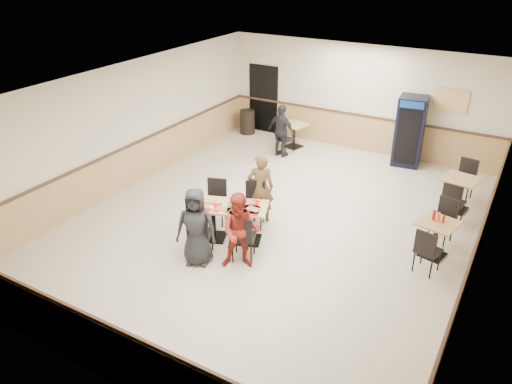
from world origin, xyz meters
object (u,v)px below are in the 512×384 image
Objects in this scene: back_table at (294,132)px; diner_woman_left at (196,227)px; pepsi_cooler at (410,131)px; main_table at (231,217)px; trash_bin at (247,122)px; diner_woman_right at (241,231)px; side_table_far at (459,189)px; diner_man_opposite at (261,188)px; lone_diner at (282,131)px; side_table_near at (436,233)px.

diner_woman_left is at bearing -80.47° from back_table.
diner_woman_left is 0.81× the size of pepsi_cooler.
trash_bin is at bearing 96.89° from main_table.
pepsi_cooler is 2.53× the size of trash_bin.
diner_woman_left is 0.83m from diner_woman_right.
side_table_far is at bearing -16.68° from trash_bin.
diner_man_opposite is at bearing -73.22° from back_table.
lone_diner is 1.85× the size of back_table.
lone_diner reaches higher than main_table.
main_table is 1.08× the size of diner_woman_right.
side_table_far is 1.11× the size of trash_bin.
pepsi_cooler is (-1.64, 4.20, 0.45)m from side_table_near.
diner_man_opposite is 5.04m from pepsi_cooler.
pepsi_cooler is (2.15, 6.63, 0.18)m from diner_woman_left.
back_table is (-0.00, 0.81, -0.27)m from lone_diner.
diner_woman_left is 7.19m from trash_bin.
side_table_near is at bearing -74.86° from pepsi_cooler.
diner_woman_left is (-0.12, -0.99, 0.25)m from main_table.
side_table_near is at bearing 10.39° from diner_woman_left.
side_table_far is 1.03× the size of back_table.
diner_woman_left is 0.99× the size of diner_man_opposite.
lone_diner reaches higher than side_table_far.
diner_man_opposite is at bearing -56.25° from trash_bin.
main_table is 1.03m from diner_man_opposite.
diner_woman_left is 6.97m from pepsi_cooler.
diner_woman_left is 1.90× the size of back_table.
main_table is at bearing 51.85° from diner_man_opposite.
diner_woman_left reaches higher than main_table.
side_table_near is at bearing 159.68° from lone_diner.
pepsi_cooler reaches higher than trash_bin.
main_table is 2.18× the size of trash_bin.
diner_man_opposite reaches higher than diner_woman_right.
diner_man_opposite is 3.59m from side_table_near.
diner_woman_right is at bearing -60.11° from trash_bin.
side_table_near is (3.79, 2.43, -0.27)m from diner_woman_left.
trash_bin is (-2.85, 6.59, -0.39)m from diner_woman_left.
diner_woman_right is at bearing -108.49° from pepsi_cooler.
side_table_near is at bearing -38.19° from back_table.
diner_woman_left is 1.85× the size of side_table_far.
side_table_near is (3.02, 2.14, -0.25)m from diner_woman_right.
main_table is 1.95× the size of side_table_far.
trash_bin is at bearing 174.25° from pepsi_cooler.
main_table is 1.02m from diner_woman_left.
pepsi_cooler is at bearing 0.49° from trash_bin.
diner_woman_right is 1.81× the size of side_table_far.
main_table reaches higher than side_table_far.
diner_woman_right is 6.49m from pepsi_cooler.
pepsi_cooler reaches higher than side_table_near.
trash_bin is (-1.80, 1.16, -0.37)m from lone_diner.
lone_diner is (-1.82, 5.14, -0.00)m from diner_woman_right.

